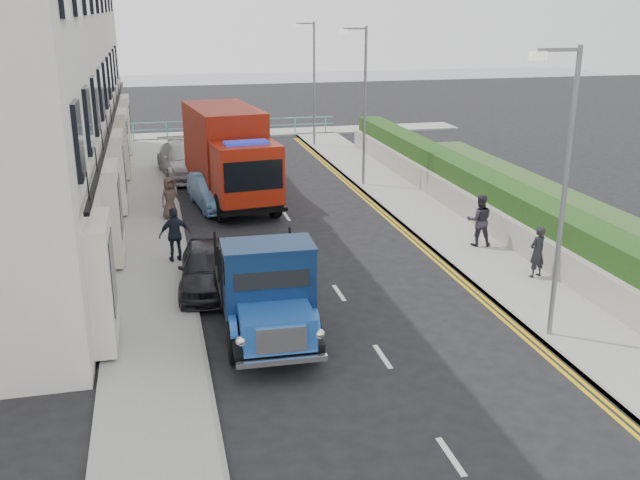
{
  "coord_description": "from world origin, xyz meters",
  "views": [
    {
      "loc": [
        -4.86,
        -16.22,
        7.78
      ],
      "look_at": [
        -0.39,
        2.7,
        1.4
      ],
      "focal_mm": 40.0,
      "sensor_mm": 36.0,
      "label": 1
    }
  ],
  "objects": [
    {
      "name": "pedestrian_east_far",
      "position": [
        5.57,
        4.74,
        1.0
      ],
      "size": [
        1.0,
        0.86,
        1.75
      ],
      "primitive_type": "imported",
      "rotation": [
        0.0,
        0.0,
        2.88
      ],
      "color": "#2D2A34",
      "rests_on": "pavement_east"
    },
    {
      "name": "pavement_west",
      "position": [
        -5.2,
        9.0,
        0.06
      ],
      "size": [
        2.4,
        38.0,
        0.12
      ],
      "primitive_type": "cube",
      "color": "gray",
      "rests_on": "ground"
    },
    {
      "name": "pedestrian_west_near",
      "position": [
        -4.4,
        5.52,
        0.98
      ],
      "size": [
        1.07,
        0.61,
        1.73
      ],
      "primitive_type": "imported",
      "rotation": [
        0.0,
        0.0,
        3.34
      ],
      "color": "black",
      "rests_on": "pavement_west"
    },
    {
      "name": "pedestrian_east_near",
      "position": [
        5.95,
        1.62,
        0.9
      ],
      "size": [
        0.66,
        0.54,
        1.57
      ],
      "primitive_type": "imported",
      "rotation": [
        0.0,
        0.0,
        3.47
      ],
      "color": "black",
      "rests_on": "pavement_east"
    },
    {
      "name": "seafront_railing",
      "position": [
        0.0,
        28.2,
        0.58
      ],
      "size": [
        13.0,
        0.08,
        1.11
      ],
      "color": "#59B2A5",
      "rests_on": "ground"
    },
    {
      "name": "sea_plane",
      "position": [
        0.0,
        60.0,
        0.0
      ],
      "size": [
        120.0,
        120.0,
        0.0
      ],
      "primitive_type": "plane",
      "color": "slate",
      "rests_on": "ground"
    },
    {
      "name": "lamp_far",
      "position": [
        4.18,
        24.0,
        4.0
      ],
      "size": [
        1.23,
        0.18,
        7.0
      ],
      "color": "slate",
      "rests_on": "ground"
    },
    {
      "name": "parked_car_mid",
      "position": [
        -2.6,
        12.0,
        0.69
      ],
      "size": [
        2.02,
        4.35,
        1.38
      ],
      "primitive_type": "imported",
      "rotation": [
        0.0,
        0.0,
        0.14
      ],
      "color": "#5480B4",
      "rests_on": "ground"
    },
    {
      "name": "garden_east",
      "position": [
        7.21,
        9.0,
        0.9
      ],
      "size": [
        1.45,
        28.0,
        1.75
      ],
      "color": "#B2AD9E",
      "rests_on": "ground"
    },
    {
      "name": "parked_car_front",
      "position": [
        -3.6,
        3.13,
        0.68
      ],
      "size": [
        1.97,
        4.1,
        1.35
      ],
      "primitive_type": "imported",
      "rotation": [
        0.0,
        0.0,
        -0.1
      ],
      "color": "black",
      "rests_on": "ground"
    },
    {
      "name": "pavement_east",
      "position": [
        5.3,
        9.0,
        0.06
      ],
      "size": [
        2.6,
        38.0,
        0.12
      ],
      "primitive_type": "cube",
      "color": "gray",
      "rests_on": "ground"
    },
    {
      "name": "ground",
      "position": [
        0.0,
        0.0,
        0.0
      ],
      "size": [
        120.0,
        120.0,
        0.0
      ],
      "primitive_type": "plane",
      "color": "black",
      "rests_on": "ground"
    },
    {
      "name": "pedestrian_west_far",
      "position": [
        -4.4,
        10.35,
        0.92
      ],
      "size": [
        0.93,
        0.83,
        1.6
      ],
      "primitive_type": "imported",
      "rotation": [
        0.0,
        0.0,
        0.52
      ],
      "color": "#473733",
      "rests_on": "pavement_west"
    },
    {
      "name": "red_lorry",
      "position": [
        -1.85,
        12.87,
        2.04
      ],
      "size": [
        3.34,
        7.55,
        3.83
      ],
      "rotation": [
        0.0,
        0.0,
        0.12
      ],
      "color": "black",
      "rests_on": "ground"
    },
    {
      "name": "bedford_lorry",
      "position": [
        -2.45,
        -0.59,
        1.16
      ],
      "size": [
        2.27,
        5.42,
        2.53
      ],
      "rotation": [
        0.0,
        0.0,
        -0.03
      ],
      "color": "black",
      "rests_on": "ground"
    },
    {
      "name": "lamp_mid",
      "position": [
        4.18,
        14.0,
        4.0
      ],
      "size": [
        1.23,
        0.18,
        7.0
      ],
      "color": "slate",
      "rests_on": "ground"
    },
    {
      "name": "lamp_near",
      "position": [
        4.18,
        -2.0,
        4.0
      ],
      "size": [
        1.23,
        0.18,
        7.0
      ],
      "color": "slate",
      "rests_on": "ground"
    },
    {
      "name": "seafront_car_right",
      "position": [
        0.5,
        26.84,
        0.71
      ],
      "size": [
        2.6,
        4.42,
        1.41
      ],
      "primitive_type": "imported",
      "rotation": [
        0.0,
        0.0,
        0.24
      ],
      "color": "silver",
      "rests_on": "ground"
    },
    {
      "name": "parked_car_rear",
      "position": [
        -3.43,
        17.98,
        0.79
      ],
      "size": [
        2.8,
        5.65,
        1.58
      ],
      "primitive_type": "imported",
      "rotation": [
        0.0,
        0.0,
        0.11
      ],
      "color": "#A5A6AA",
      "rests_on": "ground"
    },
    {
      "name": "terrace_west",
      "position": [
        -9.47,
        13.0,
        7.17
      ],
      "size": [
        6.31,
        30.2,
        14.25
      ],
      "color": "silver",
      "rests_on": "ground"
    },
    {
      "name": "seafront_car_left",
      "position": [
        -0.5,
        24.56,
        0.82
      ],
      "size": [
        4.96,
        6.51,
        1.64
      ],
      "primitive_type": "imported",
      "rotation": [
        0.0,
        0.0,
        2.71
      ],
      "color": "black",
      "rests_on": "ground"
    },
    {
      "name": "promenade",
      "position": [
        0.0,
        29.0,
        0.06
      ],
      "size": [
        30.0,
        2.5,
        0.12
      ],
      "primitive_type": "cube",
      "color": "gray",
      "rests_on": "ground"
    }
  ]
}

